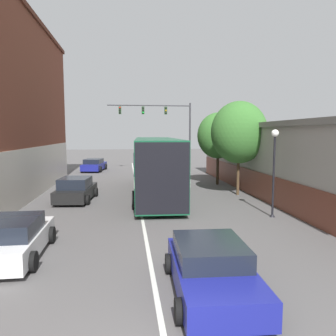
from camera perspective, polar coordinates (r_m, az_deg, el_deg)
lane_center_line at (r=21.97m, az=-5.26°, el=-4.63°), size 0.14×46.68×0.01m
building_right_storefront at (r=24.07m, az=24.98°, el=1.74°), size 9.67×25.81×4.74m
bus at (r=21.54m, az=-2.11°, el=0.79°), size 3.33×13.10×3.74m
hatchback_foreground at (r=8.85m, az=7.54°, el=-17.03°), size 2.28×4.21×1.28m
parked_car_left_near at (r=20.57m, az=-15.74°, el=-3.68°), size 2.36×4.17×1.43m
parked_car_left_mid at (r=36.35m, az=-12.76°, el=0.51°), size 2.61×4.68×1.34m
parked_car_left_far at (r=12.03m, az=-25.05°, el=-11.09°), size 1.94×4.17×1.35m
traffic_signal_gantry at (r=35.15m, az=-0.72°, el=8.28°), size 8.85×0.36×7.29m
street_lamp at (r=16.53m, az=17.99°, el=1.05°), size 0.36×0.36×4.25m
street_tree_near at (r=21.96m, az=12.27°, el=6.07°), size 3.68×3.31×6.16m
street_tree_far at (r=26.19m, az=8.72°, el=5.60°), size 3.28×2.96×5.70m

